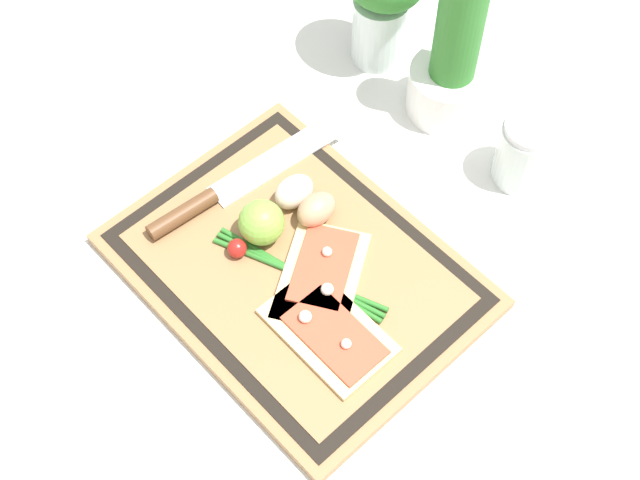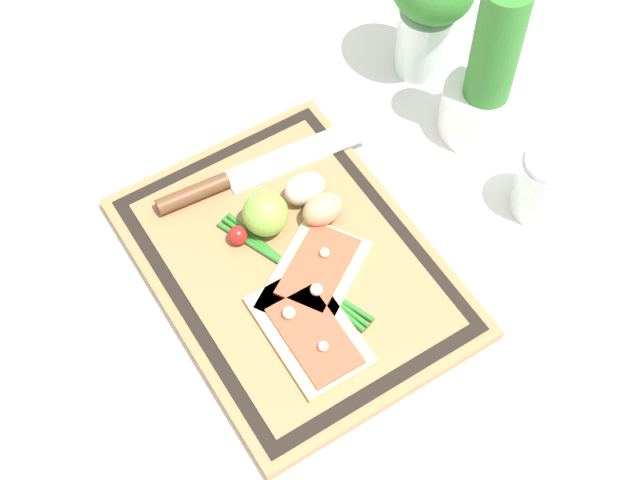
# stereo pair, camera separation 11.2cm
# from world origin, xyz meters

# --- Properties ---
(ground_plane) EXTENTS (6.00, 6.00, 0.00)m
(ground_plane) POSITION_xyz_m (0.00, 0.00, 0.00)
(ground_plane) COLOR silver
(cutting_board) EXTENTS (0.44, 0.33, 0.02)m
(cutting_board) POSITION_xyz_m (0.00, 0.00, 0.01)
(cutting_board) COLOR #997047
(cutting_board) RESTS_ON ground_plane
(pizza_slice_near) EXTENTS (0.16, 0.10, 0.02)m
(pizza_slice_near) POSITION_xyz_m (0.10, -0.03, 0.02)
(pizza_slice_near) COLOR #DBBC7F
(pizza_slice_near) RESTS_ON cutting_board
(pizza_slice_far) EXTENTS (0.16, 0.18, 0.02)m
(pizza_slice_far) POSITION_xyz_m (0.03, 0.01, 0.02)
(pizza_slice_far) COLOR #DBBC7F
(pizza_slice_far) RESTS_ON cutting_board
(knife) EXTENTS (0.06, 0.31, 0.02)m
(knife) POSITION_xyz_m (-0.15, -0.01, 0.03)
(knife) COLOR silver
(knife) RESTS_ON cutting_board
(egg_brown) EXTENTS (0.04, 0.06, 0.04)m
(egg_brown) POSITION_xyz_m (-0.04, 0.07, 0.04)
(egg_brown) COLOR tan
(egg_brown) RESTS_ON cutting_board
(egg_pink) EXTENTS (0.04, 0.06, 0.04)m
(egg_pink) POSITION_xyz_m (-0.08, 0.07, 0.04)
(egg_pink) COLOR beige
(egg_pink) RESTS_ON cutting_board
(lime) EXTENTS (0.06, 0.06, 0.06)m
(lime) POSITION_xyz_m (-0.06, 0.00, 0.05)
(lime) COLOR #7FB742
(lime) RESTS_ON cutting_board
(cherry_tomato_red) EXTENTS (0.03, 0.03, 0.03)m
(cherry_tomato_red) POSITION_xyz_m (-0.06, -0.04, 0.03)
(cherry_tomato_red) COLOR red
(cherry_tomato_red) RESTS_ON cutting_board
(scallion_bunch) EXTENTS (0.24, 0.10, 0.01)m
(scallion_bunch) POSITION_xyz_m (0.01, -0.01, 0.02)
(scallion_bunch) COLOR #2D7528
(scallion_bunch) RESTS_ON cutting_board
(herb_pot) EXTENTS (0.12, 0.12, 0.25)m
(herb_pot) POSITION_xyz_m (-0.06, 0.35, 0.09)
(herb_pot) COLOR white
(herb_pot) RESTS_ON ground_plane
(sauce_jar) EXTENTS (0.08, 0.08, 0.10)m
(sauce_jar) POSITION_xyz_m (0.09, 0.33, 0.04)
(sauce_jar) COLOR silver
(sauce_jar) RESTS_ON ground_plane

